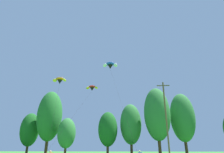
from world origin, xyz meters
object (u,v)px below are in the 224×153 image
at_px(parafoil_kite_mid_blue_white, 110,65).
at_px(parafoil_kite_far_red_yellow, 92,88).
at_px(parafoil_kite_high_orange, 60,80).
at_px(utility_pole, 166,117).

distance_m(parafoil_kite_mid_blue_white, parafoil_kite_far_red_yellow, 7.03).
relative_size(parafoil_kite_mid_blue_white, parafoil_kite_far_red_yellow, 1.05).
bearing_deg(parafoil_kite_far_red_yellow, parafoil_kite_mid_blue_white, 15.71).
relative_size(parafoil_kite_high_orange, parafoil_kite_mid_blue_white, 0.68).
height_order(utility_pole, parafoil_kite_high_orange, parafoil_kite_high_orange).
bearing_deg(parafoil_kite_far_red_yellow, utility_pole, -26.27).
bearing_deg(utility_pole, parafoil_kite_far_red_yellow, 153.73).
bearing_deg(parafoil_kite_high_orange, parafoil_kite_mid_blue_white, 39.11).
height_order(utility_pole, parafoil_kite_mid_blue_white, parafoil_kite_mid_blue_white).
relative_size(utility_pole, parafoil_kite_high_orange, 0.99).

